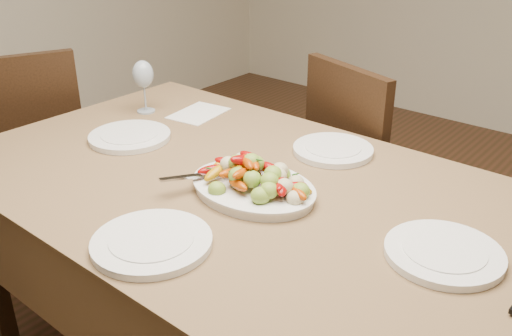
{
  "coord_description": "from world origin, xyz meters",
  "views": [
    {
      "loc": [
        0.81,
        -0.92,
        1.48
      ],
      "look_at": [
        -0.07,
        0.15,
        0.82
      ],
      "focal_mm": 40.0,
      "sensor_mm": 36.0,
      "label": 1
    }
  ],
  "objects_px": {
    "serving_platter": "(253,190)",
    "plate_left": "(130,137)",
    "dining_table": "(256,299)",
    "wine_glass": "(144,85)",
    "plate_right": "(444,254)",
    "chair_left": "(29,154)",
    "plate_far": "(333,150)",
    "plate_near": "(152,243)",
    "chair_far": "(378,176)"
  },
  "relations": [
    {
      "from": "serving_platter",
      "to": "plate_left",
      "type": "height_order",
      "value": "serving_platter"
    },
    {
      "from": "dining_table",
      "to": "wine_glass",
      "type": "bearing_deg",
      "value": 163.22
    },
    {
      "from": "plate_left",
      "to": "plate_right",
      "type": "relative_size",
      "value": 1.02
    },
    {
      "from": "chair_left",
      "to": "plate_far",
      "type": "bearing_deg",
      "value": 125.86
    },
    {
      "from": "dining_table",
      "to": "plate_left",
      "type": "relative_size",
      "value": 6.93
    },
    {
      "from": "dining_table",
      "to": "plate_right",
      "type": "distance_m",
      "value": 0.66
    },
    {
      "from": "serving_platter",
      "to": "plate_right",
      "type": "xyz_separation_m",
      "value": [
        0.52,
        0.04,
        -0.0
      ]
    },
    {
      "from": "chair_left",
      "to": "serving_platter",
      "type": "relative_size",
      "value": 2.69
    },
    {
      "from": "dining_table",
      "to": "chair_left",
      "type": "bearing_deg",
      "value": 178.4
    },
    {
      "from": "chair_left",
      "to": "plate_near",
      "type": "distance_m",
      "value": 1.39
    },
    {
      "from": "dining_table",
      "to": "wine_glass",
      "type": "xyz_separation_m",
      "value": [
        -0.7,
        0.21,
        0.48
      ]
    },
    {
      "from": "chair_far",
      "to": "plate_near",
      "type": "xyz_separation_m",
      "value": [
        0.03,
        -1.17,
        0.29
      ]
    },
    {
      "from": "plate_left",
      "to": "plate_right",
      "type": "xyz_separation_m",
      "value": [
        1.07,
        0.01,
        0.0
      ]
    },
    {
      "from": "dining_table",
      "to": "plate_far",
      "type": "bearing_deg",
      "value": 84.44
    },
    {
      "from": "plate_near",
      "to": "dining_table",
      "type": "bearing_deg",
      "value": 89.53
    },
    {
      "from": "chair_far",
      "to": "plate_left",
      "type": "distance_m",
      "value": 0.99
    },
    {
      "from": "chair_far",
      "to": "plate_left",
      "type": "xyz_separation_m",
      "value": [
        -0.51,
        -0.8,
        0.29
      ]
    },
    {
      "from": "plate_right",
      "to": "serving_platter",
      "type": "bearing_deg",
      "value": -175.47
    },
    {
      "from": "chair_far",
      "to": "wine_glass",
      "type": "height_order",
      "value": "wine_glass"
    },
    {
      "from": "chair_far",
      "to": "plate_right",
      "type": "xyz_separation_m",
      "value": [
        0.57,
        -0.79,
        0.29
      ]
    },
    {
      "from": "serving_platter",
      "to": "plate_left",
      "type": "xyz_separation_m",
      "value": [
        -0.55,
        0.03,
        -0.0
      ]
    },
    {
      "from": "serving_platter",
      "to": "wine_glass",
      "type": "distance_m",
      "value": 0.76
    },
    {
      "from": "chair_left",
      "to": "plate_left",
      "type": "distance_m",
      "value": 0.81
    },
    {
      "from": "chair_left",
      "to": "plate_near",
      "type": "height_order",
      "value": "chair_left"
    },
    {
      "from": "chair_left",
      "to": "serving_platter",
      "type": "bearing_deg",
      "value": 110.3
    },
    {
      "from": "chair_far",
      "to": "serving_platter",
      "type": "relative_size",
      "value": 2.69
    },
    {
      "from": "plate_right",
      "to": "chair_far",
      "type": "bearing_deg",
      "value": 125.56
    },
    {
      "from": "plate_right",
      "to": "plate_left",
      "type": "bearing_deg",
      "value": -179.54
    },
    {
      "from": "chair_far",
      "to": "plate_right",
      "type": "bearing_deg",
      "value": 144.39
    },
    {
      "from": "serving_platter",
      "to": "plate_right",
      "type": "bearing_deg",
      "value": 4.53
    },
    {
      "from": "plate_left",
      "to": "plate_near",
      "type": "xyz_separation_m",
      "value": [
        0.54,
        -0.37,
        0.0
      ]
    },
    {
      "from": "plate_right",
      "to": "plate_near",
      "type": "xyz_separation_m",
      "value": [
        -0.53,
        -0.38,
        0.0
      ]
    },
    {
      "from": "plate_near",
      "to": "plate_right",
      "type": "bearing_deg",
      "value": 35.69
    },
    {
      "from": "dining_table",
      "to": "chair_far",
      "type": "height_order",
      "value": "chair_far"
    },
    {
      "from": "plate_near",
      "to": "plate_far",
      "type": "bearing_deg",
      "value": 87.1
    },
    {
      "from": "dining_table",
      "to": "chair_left",
      "type": "distance_m",
      "value": 1.3
    },
    {
      "from": "chair_left",
      "to": "serving_platter",
      "type": "distance_m",
      "value": 1.35
    },
    {
      "from": "serving_platter",
      "to": "plate_far",
      "type": "bearing_deg",
      "value": 86.96
    },
    {
      "from": "plate_near",
      "to": "wine_glass",
      "type": "height_order",
      "value": "wine_glass"
    },
    {
      "from": "chair_far",
      "to": "chair_left",
      "type": "xyz_separation_m",
      "value": [
        -1.26,
        -0.77,
        0.0
      ]
    },
    {
      "from": "plate_far",
      "to": "plate_near",
      "type": "xyz_separation_m",
      "value": [
        -0.04,
        -0.71,
        0.0
      ]
    },
    {
      "from": "chair_left",
      "to": "plate_right",
      "type": "relative_size",
      "value": 3.63
    },
    {
      "from": "chair_left",
      "to": "plate_near",
      "type": "relative_size",
      "value": 3.42
    },
    {
      "from": "dining_table",
      "to": "chair_left",
      "type": "xyz_separation_m",
      "value": [
        -1.3,
        0.04,
        0.1
      ]
    },
    {
      "from": "chair_far",
      "to": "serving_platter",
      "type": "height_order",
      "value": "chair_far"
    },
    {
      "from": "plate_left",
      "to": "chair_left",
      "type": "bearing_deg",
      "value": 177.53
    },
    {
      "from": "plate_far",
      "to": "wine_glass",
      "type": "relative_size",
      "value": 1.21
    },
    {
      "from": "plate_left",
      "to": "plate_far",
      "type": "relative_size",
      "value": 1.07
    },
    {
      "from": "serving_platter",
      "to": "plate_near",
      "type": "distance_m",
      "value": 0.34
    },
    {
      "from": "dining_table",
      "to": "plate_left",
      "type": "bearing_deg",
      "value": 179.61
    }
  ]
}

